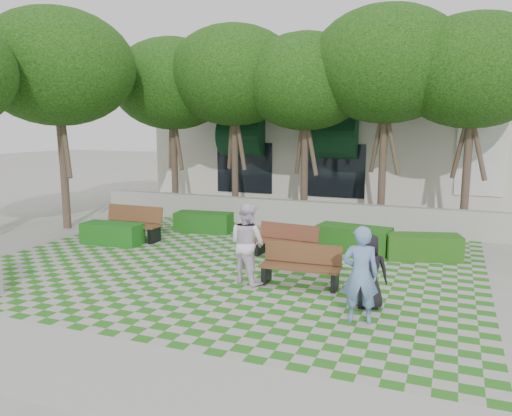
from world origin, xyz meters
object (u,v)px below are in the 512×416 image
at_px(hedge_midleft, 204,222).
at_px(hedge_east, 423,247).
at_px(bench_west, 131,224).
at_px(person_blue, 360,275).
at_px(bench_east, 301,266).
at_px(hedge_midright, 354,239).
at_px(hedge_west, 112,234).
at_px(person_white, 247,243).
at_px(bench_mid, 286,242).
at_px(person_dark, 369,272).

bearing_deg(hedge_midleft, hedge_east, -7.19).
bearing_deg(bench_west, hedge_east, 6.99).
height_order(hedge_midleft, person_blue, person_blue).
relative_size(hedge_east, hedge_midleft, 1.02).
bearing_deg(bench_east, bench_west, 156.86).
xyz_separation_m(bench_east, hedge_midright, (0.51, 3.43, -0.09)).
bearing_deg(hedge_west, bench_west, 74.88).
height_order(bench_west, hedge_east, bench_west).
xyz_separation_m(bench_east, bench_west, (-6.08, 2.33, 0.06)).
relative_size(hedge_midleft, person_white, 1.02).
relative_size(bench_east, hedge_midleft, 0.95).
distance_m(bench_west, person_white, 5.57).
distance_m(hedge_midleft, person_blue, 8.38).
bearing_deg(person_blue, hedge_east, -111.54).
xyz_separation_m(bench_mid, bench_west, (-5.05, 0.22, 0.07)).
distance_m(bench_west, hedge_midright, 6.68).
distance_m(hedge_midleft, person_dark, 7.90).
bearing_deg(bench_east, person_dark, -29.58).
bearing_deg(person_dark, person_white, -23.87).
distance_m(bench_mid, hedge_east, 3.58).
height_order(hedge_midright, person_blue, person_blue).
relative_size(bench_east, person_white, 0.97).
xyz_separation_m(bench_east, hedge_midleft, (-4.54, 4.13, -0.11)).
distance_m(bench_east, person_dark, 1.82).
xyz_separation_m(bench_west, hedge_west, (-0.19, -0.69, -0.18)).
relative_size(hedge_east, person_white, 1.04).
relative_size(bench_west, person_white, 1.09).
bearing_deg(bench_west, person_dark, -21.62).
height_order(bench_west, person_dark, person_dark).
bearing_deg(person_white, hedge_west, 0.08).
bearing_deg(person_blue, bench_west, -39.26).
relative_size(bench_mid, bench_west, 0.88).
height_order(hedge_west, person_white, person_white).
bearing_deg(bench_east, person_blue, -47.80).
bearing_deg(bench_east, hedge_east, 51.84).
relative_size(hedge_west, person_dark, 1.24).
bearing_deg(person_dark, hedge_midleft, -50.98).
distance_m(hedge_midright, person_dark, 4.41).
bearing_deg(bench_west, bench_mid, -1.77).
bearing_deg(bench_mid, person_dark, -42.43).
bearing_deg(hedge_midleft, bench_west, -130.54).
relative_size(hedge_east, person_dark, 1.29).
bearing_deg(hedge_east, person_white, -135.16).
distance_m(person_blue, person_white, 3.03).
bearing_deg(hedge_west, person_blue, -22.42).
relative_size(bench_mid, hedge_west, 0.96).
height_order(hedge_east, person_dark, person_dark).
height_order(bench_west, hedge_midright, bench_west).
distance_m(hedge_east, person_dark, 4.17).
bearing_deg(person_blue, hedge_midleft, -55.25).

